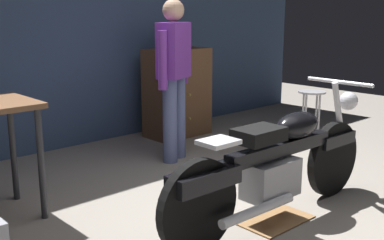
{
  "coord_description": "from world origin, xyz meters",
  "views": [
    {
      "loc": [
        -2.64,
        -2.21,
        1.55
      ],
      "look_at": [
        0.03,
        0.7,
        0.65
      ],
      "focal_mm": 44.83,
      "sensor_mm": 36.0,
      "label": 1
    }
  ],
  "objects": [
    {
      "name": "back_wall",
      "position": [
        0.0,
        2.8,
        1.55
      ],
      "size": [
        8.0,
        0.12,
        3.1
      ],
      "primitive_type": "cube",
      "color": "#384C70",
      "rests_on": "ground_plane"
    },
    {
      "name": "motorcycle",
      "position": [
        0.13,
        -0.14,
        0.45
      ],
      "size": [
        2.19,
        0.6,
        1.0
      ],
      "rotation": [
        0.0,
        0.0,
        -0.02
      ],
      "color": "black",
      "rests_on": "ground_plane"
    },
    {
      "name": "wooden_dresser",
      "position": [
        1.25,
        2.3,
        0.55
      ],
      "size": [
        0.8,
        0.47,
        1.1
      ],
      "color": "brown",
      "rests_on": "ground_plane"
    },
    {
      "name": "shop_stool",
      "position": [
        2.13,
        0.9,
        0.5
      ],
      "size": [
        0.32,
        0.32,
        0.64
      ],
      "color": "#B2B2B7",
      "rests_on": "ground_plane"
    },
    {
      "name": "drip_tray",
      "position": [
        0.1,
        -0.13,
        0.01
      ],
      "size": [
        0.56,
        0.4,
        0.01
      ],
      "primitive_type": "cube",
      "color": "olive",
      "rests_on": "ground_plane"
    },
    {
      "name": "ground_plane",
      "position": [
        0.0,
        0.0,
        0.0
      ],
      "size": [
        12.0,
        12.0,
        0.0
      ],
      "primitive_type": "plane",
      "color": "gray"
    },
    {
      "name": "person_standing",
      "position": [
        0.55,
        1.53,
        0.93
      ],
      "size": [
        0.53,
        0.35,
        1.67
      ],
      "rotation": [
        0.0,
        0.0,
        3.54
      ],
      "color": "slate",
      "rests_on": "ground_plane"
    }
  ]
}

